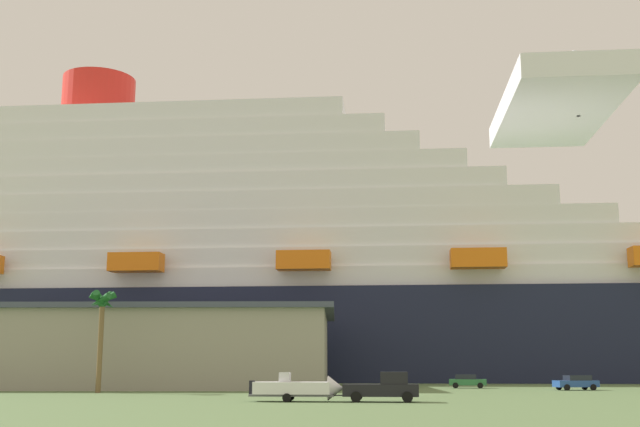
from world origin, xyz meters
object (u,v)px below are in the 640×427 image
at_px(parked_car_green_wagon, 467,381).
at_px(parked_car_blue_suv, 576,382).
at_px(palm_tree, 102,311).
at_px(parked_car_black_coupe, 304,380).
at_px(pickup_truck, 384,388).
at_px(cruise_ship, 228,278).
at_px(small_boat_on_trailer, 302,389).

distance_m(parked_car_green_wagon, parked_car_blue_suv, 12.75).
xyz_separation_m(palm_tree, parked_car_black_coupe, (19.95, 17.36, -7.18)).
bearing_deg(pickup_truck, parked_car_black_coupe, 100.04).
relative_size(pickup_truck, parked_car_blue_suv, 1.20).
distance_m(pickup_truck, parked_car_black_coupe, 37.20).
height_order(palm_tree, parked_car_black_coupe, palm_tree).
height_order(cruise_ship, palm_tree, cruise_ship).
distance_m(parked_car_green_wagon, parked_car_black_coupe, 19.28).
bearing_deg(cruise_ship, small_boat_on_trailer, -79.53).
height_order(cruise_ship, parked_car_green_wagon, cruise_ship).
bearing_deg(cruise_ship, pickup_truck, -75.29).
relative_size(cruise_ship, parked_car_black_coupe, 50.25).
bearing_deg(parked_car_black_coupe, parked_car_green_wagon, -7.08).
bearing_deg(parked_car_blue_suv, small_boat_on_trailer, -138.02).
xyz_separation_m(pickup_truck, parked_car_blue_suv, (23.01, 26.81, -0.21)).
distance_m(pickup_truck, parked_car_blue_suv, 35.33).
relative_size(small_boat_on_trailer, parked_car_blue_suv, 1.67).
distance_m(palm_tree, parked_car_black_coupe, 27.41).
bearing_deg(cruise_ship, parked_car_black_coupe, -71.27).
bearing_deg(parked_car_blue_suv, cruise_ship, 130.53).
relative_size(cruise_ship, parked_car_blue_suv, 46.57).
height_order(small_boat_on_trailer, parked_car_black_coupe, small_boat_on_trailer).
relative_size(pickup_truck, parked_car_black_coupe, 1.29).
distance_m(cruise_ship, palm_tree, 59.34).
distance_m(small_boat_on_trailer, parked_car_blue_suv, 39.20).
distance_m(cruise_ship, parked_car_black_coupe, 46.28).
xyz_separation_m(pickup_truck, small_boat_on_trailer, (-6.14, 0.59, -0.08)).
bearing_deg(parked_car_blue_suv, pickup_truck, -130.63).
bearing_deg(palm_tree, cruise_ship, 84.04).
relative_size(pickup_truck, parked_car_green_wagon, 1.26).
bearing_deg(pickup_truck, cruise_ship, 104.71).
bearing_deg(parked_car_black_coupe, cruise_ship, 108.73).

